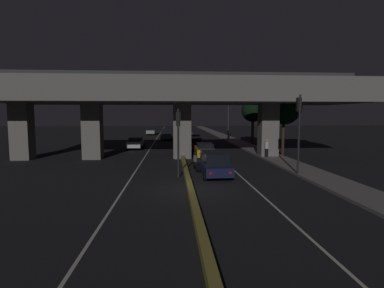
{
  "coord_description": "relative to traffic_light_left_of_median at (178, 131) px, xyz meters",
  "views": [
    {
      "loc": [
        -0.97,
        -16.55,
        4.23
      ],
      "look_at": [
        1.25,
        16.73,
        0.99
      ],
      "focal_mm": 28.0,
      "sensor_mm": 36.0,
      "label": 1
    }
  ],
  "objects": [
    {
      "name": "ground_plane",
      "position": [
        0.56,
        -3.58,
        -3.17
      ],
      "size": [
        200.0,
        200.0,
        0.0
      ],
      "primitive_type": "plane",
      "color": "black"
    },
    {
      "name": "lane_line_left_inner",
      "position": [
        -3.19,
        31.42,
        -3.17
      ],
      "size": [
        0.12,
        126.0,
        0.0
      ],
      "primitive_type": "cube",
      "color": "beige",
      "rests_on": "ground_plane"
    },
    {
      "name": "lane_line_right_inner",
      "position": [
        4.32,
        31.42,
        -3.17
      ],
      "size": [
        0.12,
        126.0,
        0.0
      ],
      "primitive_type": "cube",
      "color": "beige",
      "rests_on": "ground_plane"
    },
    {
      "name": "median_divider",
      "position": [
        0.56,
        31.42,
        -2.99
      ],
      "size": [
        0.32,
        126.0,
        0.36
      ],
      "primitive_type": "cube",
      "color": "olive",
      "rests_on": "ground_plane"
    },
    {
      "name": "sidewalk_right",
      "position": [
        9.5,
        24.42,
        -3.08
      ],
      "size": [
        2.57,
        126.0,
        0.17
      ],
      "primitive_type": "cube",
      "color": "slate",
      "rests_on": "ground_plane"
    },
    {
      "name": "elevated_overpass",
      "position": [
        0.27,
        9.17,
        3.0
      ],
      "size": [
        34.37,
        9.43,
        8.4
      ],
      "color": "slate",
      "rests_on": "ground_plane"
    },
    {
      "name": "traffic_light_left_of_median",
      "position": [
        0.0,
        0.0,
        0.0
      ],
      "size": [
        0.3,
        0.49,
        4.64
      ],
      "color": "black",
      "rests_on": "ground_plane"
    },
    {
      "name": "traffic_light_right_of_median",
      "position": [
        8.31,
        -0.01,
        0.65
      ],
      "size": [
        0.3,
        0.49,
        5.62
      ],
      "color": "black",
      "rests_on": "ground_plane"
    },
    {
      "name": "street_lamp",
      "position": [
        8.32,
        27.45,
        1.95
      ],
      "size": [
        2.19,
        0.32,
        8.76
      ],
      "color": "#2D2D30",
      "rests_on": "ground_plane"
    },
    {
      "name": "car_dark_blue_lead",
      "position": [
        2.5,
        0.28,
        -2.28
      ],
      "size": [
        2.05,
        4.5,
        1.67
      ],
      "rotation": [
        0.0,
        0.0,
        1.6
      ],
      "color": "#141938",
      "rests_on": "ground_plane"
    },
    {
      "name": "car_taxi_yellow_second",
      "position": [
        2.76,
        9.06,
        -2.4
      ],
      "size": [
        1.95,
        4.69,
        1.46
      ],
      "rotation": [
        0.0,
        0.0,
        1.56
      ],
      "color": "gold",
      "rests_on": "ground_plane"
    },
    {
      "name": "car_dark_red_third",
      "position": [
        2.39,
        16.24,
        -2.38
      ],
      "size": [
        2.0,
        4.47,
        1.51
      ],
      "rotation": [
        0.0,
        0.0,
        1.53
      ],
      "color": "#591414",
      "rests_on": "ground_plane"
    },
    {
      "name": "car_dark_blue_fourth",
      "position": [
        2.57,
        22.01,
        -2.4
      ],
      "size": [
        2.1,
        4.06,
        1.51
      ],
      "rotation": [
        0.0,
        0.0,
        1.61
      ],
      "color": "#141938",
      "rests_on": "ground_plane"
    },
    {
      "name": "car_white_lead_oncoming",
      "position": [
        -4.96,
        17.49,
        -2.4
      ],
      "size": [
        1.91,
        4.48,
        1.47
      ],
      "rotation": [
        0.0,
        0.0,
        -1.59
      ],
      "color": "silver",
      "rests_on": "ground_plane"
    },
    {
      "name": "car_grey_second_oncoming",
      "position": [
        -1.38,
        30.34,
        -2.25
      ],
      "size": [
        2.0,
        4.26,
        1.73
      ],
      "rotation": [
        0.0,
        0.0,
        -1.56
      ],
      "color": "#515459",
      "rests_on": "ground_plane"
    },
    {
      "name": "car_silver_third_oncoming",
      "position": [
        -5.03,
        44.32,
        -2.19
      ],
      "size": [
        2.05,
        4.46,
        1.85
      ],
      "rotation": [
        0.0,
        0.0,
        -1.53
      ],
      "color": "gray",
      "rests_on": "ground_plane"
    },
    {
      "name": "motorcycle_black_filtering_near",
      "position": [
        1.36,
        2.52,
        -2.56
      ],
      "size": [
        0.34,
        1.8,
        1.41
      ],
      "rotation": [
        0.0,
        0.0,
        1.65
      ],
      "color": "black",
      "rests_on": "ground_plane"
    },
    {
      "name": "pedestrian_on_sidewalk",
      "position": [
        8.75,
        8.2,
        -2.16
      ],
      "size": [
        0.39,
        0.39,
        1.7
      ],
      "color": "black",
      "rests_on": "sidewalk_right"
    },
    {
      "name": "roadside_tree_kerbside_near",
      "position": [
        11.11,
        10.22,
        1.86
      ],
      "size": [
        3.64,
        3.64,
        6.87
      ],
      "color": "#2D2116",
      "rests_on": "ground_plane"
    },
    {
      "name": "roadside_tree_kerbside_mid",
      "position": [
        11.2,
        22.39,
        1.66
      ],
      "size": [
        3.28,
        3.28,
        6.51
      ],
      "color": "#38281C",
      "rests_on": "ground_plane"
    }
  ]
}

